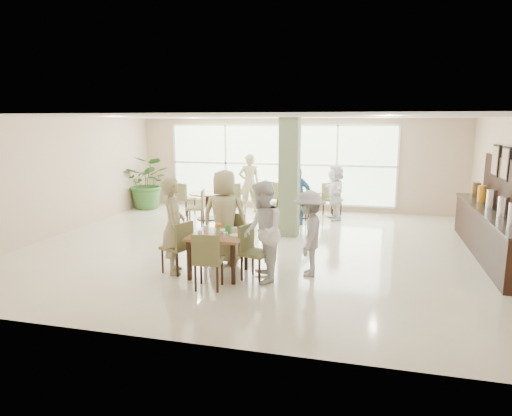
% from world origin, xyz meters
% --- Properties ---
extents(ground, '(10.00, 10.00, 0.00)m').
position_xyz_m(ground, '(0.00, 0.00, 0.00)').
color(ground, beige).
rests_on(ground, ground).
extents(room_shell, '(10.00, 10.00, 10.00)m').
position_xyz_m(room_shell, '(0.00, 0.00, 1.70)').
color(room_shell, white).
rests_on(room_shell, ground).
extents(window_bank, '(7.00, 0.04, 7.00)m').
position_xyz_m(window_bank, '(-0.50, 4.46, 1.40)').
color(window_bank, silver).
rests_on(window_bank, ground).
extents(column, '(0.45, 0.45, 2.80)m').
position_xyz_m(column, '(0.40, 1.20, 1.40)').
color(column, '#71835B').
rests_on(column, ground).
extents(main_table, '(0.95, 0.95, 0.75)m').
position_xyz_m(main_table, '(-0.29, -1.97, 0.66)').
color(main_table, brown).
rests_on(main_table, ground).
extents(round_table_left, '(1.01, 1.01, 0.75)m').
position_xyz_m(round_table_left, '(-2.15, 2.46, 0.55)').
color(round_table_left, brown).
rests_on(round_table_left, ground).
extents(round_table_right, '(1.15, 1.15, 0.75)m').
position_xyz_m(round_table_right, '(0.37, 3.40, 0.58)').
color(round_table_right, brown).
rests_on(round_table_right, ground).
extents(chairs_main_table, '(2.06, 1.93, 0.95)m').
position_xyz_m(chairs_main_table, '(-0.30, -1.99, 0.47)').
color(chairs_main_table, brown).
rests_on(chairs_main_table, ground).
extents(chairs_table_left, '(2.10, 1.86, 0.95)m').
position_xyz_m(chairs_table_left, '(-2.20, 2.45, 0.47)').
color(chairs_table_left, brown).
rests_on(chairs_table_left, ground).
extents(chairs_table_right, '(2.26, 1.84, 0.95)m').
position_xyz_m(chairs_table_right, '(0.41, 3.43, 0.47)').
color(chairs_table_right, brown).
rests_on(chairs_table_right, ground).
extents(tabletop_clutter, '(0.77, 0.77, 0.21)m').
position_xyz_m(tabletop_clutter, '(-0.27, -1.98, 0.81)').
color(tabletop_clutter, white).
rests_on(tabletop_clutter, main_table).
extents(buffet_counter, '(0.64, 4.70, 1.95)m').
position_xyz_m(buffet_counter, '(4.70, 0.51, 0.55)').
color(buffet_counter, black).
rests_on(buffet_counter, ground).
extents(framed_art_a, '(0.05, 0.55, 0.70)m').
position_xyz_m(framed_art_a, '(4.95, 1.00, 1.85)').
color(framed_art_a, black).
rests_on(framed_art_a, ground).
extents(framed_art_b, '(0.05, 0.55, 0.70)m').
position_xyz_m(framed_art_b, '(4.95, 1.80, 1.85)').
color(framed_art_b, black).
rests_on(framed_art_b, ground).
extents(potted_plant, '(1.58, 1.58, 1.65)m').
position_xyz_m(potted_plant, '(-4.49, 3.50, 0.83)').
color(potted_plant, '#2E5C24').
rests_on(potted_plant, ground).
extents(teen_left, '(0.64, 0.75, 1.74)m').
position_xyz_m(teen_left, '(-1.11, -2.03, 0.87)').
color(teen_left, tan).
rests_on(teen_left, ground).
extents(teen_far, '(0.91, 0.54, 1.81)m').
position_xyz_m(teen_far, '(-0.41, -1.25, 0.91)').
color(teen_far, tan).
rests_on(teen_far, ground).
extents(teen_right, '(0.89, 1.01, 1.74)m').
position_xyz_m(teen_right, '(0.53, -2.09, 0.87)').
color(teen_right, white).
rests_on(teen_right, ground).
extents(teen_standing, '(0.64, 1.03, 1.53)m').
position_xyz_m(teen_standing, '(1.26, -1.57, 0.76)').
color(teen_standing, gray).
rests_on(teen_standing, ground).
extents(adult_a, '(0.98, 0.67, 1.53)m').
position_xyz_m(adult_a, '(0.37, 2.51, 0.77)').
color(adult_a, teal).
rests_on(adult_a, ground).
extents(adult_b, '(1.05, 1.55, 1.54)m').
position_xyz_m(adult_b, '(1.32, 3.29, 0.77)').
color(adult_b, white).
rests_on(adult_b, ground).
extents(adult_standing, '(0.76, 0.65, 1.76)m').
position_xyz_m(adult_standing, '(-1.27, 3.72, 0.88)').
color(adult_standing, tan).
rests_on(adult_standing, ground).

